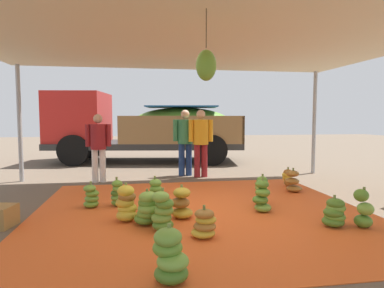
# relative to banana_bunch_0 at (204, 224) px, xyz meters

# --- Properties ---
(ground_plane) EXTENTS (40.00, 40.00, 0.00)m
(ground_plane) POSITION_rel_banana_bunch_0_xyz_m (0.17, 4.12, -0.18)
(ground_plane) COLOR brown
(tarp_orange) EXTENTS (5.38, 5.04, 0.01)m
(tarp_orange) POSITION_rel_banana_bunch_0_xyz_m (0.17, 1.12, -0.17)
(tarp_orange) COLOR #E05B23
(tarp_orange) RESTS_ON ground
(tent_canopy) EXTENTS (8.00, 7.00, 2.86)m
(tent_canopy) POSITION_rel_banana_bunch_0_xyz_m (0.17, 1.02, 2.60)
(tent_canopy) COLOR #9EA0A5
(tent_canopy) RESTS_ON ground
(banana_bunch_0) EXTENTS (0.41, 0.41, 0.41)m
(banana_bunch_0) POSITION_rel_banana_bunch_0_xyz_m (0.00, 0.00, 0.00)
(banana_bunch_0) COLOR gold
(banana_bunch_0) RESTS_ON tarp_orange
(banana_bunch_1) EXTENTS (0.43, 0.41, 0.45)m
(banana_bunch_1) POSITION_rel_banana_bunch_0_xyz_m (1.89, 0.11, 0.02)
(banana_bunch_1) COLOR #477523
(banana_bunch_1) RESTS_ON tarp_orange
(banana_bunch_2) EXTENTS (0.36, 0.33, 0.43)m
(banana_bunch_2) POSITION_rel_banana_bunch_0_xyz_m (2.49, 2.83, 0.01)
(banana_bunch_2) COLOR #996628
(banana_bunch_2) RESTS_ON tarp_orange
(banana_bunch_3) EXTENTS (0.40, 0.41, 0.59)m
(banana_bunch_3) POSITION_rel_banana_bunch_0_xyz_m (-0.51, 0.32, 0.09)
(banana_bunch_3) COLOR #518428
(banana_bunch_3) RESTS_ON tarp_orange
(banana_bunch_4) EXTENTS (0.32, 0.32, 0.51)m
(banana_bunch_4) POSITION_rel_banana_bunch_0_xyz_m (-1.20, 1.69, 0.05)
(banana_bunch_4) COLOR #60932D
(banana_bunch_4) RESTS_ON tarp_orange
(banana_bunch_5) EXTENTS (0.40, 0.36, 0.57)m
(banana_bunch_5) POSITION_rel_banana_bunch_0_xyz_m (1.15, 0.97, 0.08)
(banana_bunch_5) COLOR #75A83D
(banana_bunch_5) RESTS_ON tarp_orange
(banana_bunch_6) EXTENTS (0.34, 0.35, 0.46)m
(banana_bunch_6) POSITION_rel_banana_bunch_0_xyz_m (-1.63, 1.66, 0.02)
(banana_bunch_6) COLOR #60932D
(banana_bunch_6) RESTS_ON tarp_orange
(banana_bunch_7) EXTENTS (0.43, 0.46, 0.57)m
(banana_bunch_7) POSITION_rel_banana_bunch_0_xyz_m (-1.02, 0.85, 0.09)
(banana_bunch_7) COLOR gold
(banana_bunch_7) RESTS_ON tarp_orange
(banana_bunch_8) EXTENTS (0.34, 0.34, 0.57)m
(banana_bunch_8) POSITION_rel_banana_bunch_0_xyz_m (2.25, -0.01, 0.08)
(banana_bunch_8) COLOR #518428
(banana_bunch_8) RESTS_ON tarp_orange
(banana_bunch_9) EXTENTS (0.32, 0.32, 0.55)m
(banana_bunch_9) POSITION_rel_banana_bunch_0_xyz_m (1.29, 1.36, 0.07)
(banana_bunch_9) COLOR #60932D
(banana_bunch_9) RESTS_ON tarp_orange
(banana_bunch_10) EXTENTS (0.45, 0.45, 0.55)m
(banana_bunch_10) POSITION_rel_banana_bunch_0_xyz_m (-0.55, -1.11, 0.07)
(banana_bunch_10) COLOR #477523
(banana_bunch_10) RESTS_ON tarp_orange
(banana_bunch_11) EXTENTS (0.35, 0.32, 0.59)m
(banana_bunch_11) POSITION_rel_banana_bunch_0_xyz_m (-0.56, 1.26, 0.08)
(banana_bunch_11) COLOR #477523
(banana_bunch_11) RESTS_ON tarp_orange
(banana_bunch_12) EXTENTS (0.46, 0.45, 0.52)m
(banana_bunch_12) POSITION_rel_banana_bunch_0_xyz_m (-0.19, 0.83, 0.05)
(banana_bunch_12) COLOR gold
(banana_bunch_12) RESTS_ON tarp_orange
(banana_bunch_13) EXTENTS (0.44, 0.44, 0.50)m
(banana_bunch_13) POSITION_rel_banana_bunch_0_xyz_m (2.32, 2.27, 0.04)
(banana_bunch_13) COLOR #996628
(banana_bunch_13) RESTS_ON tarp_orange
(banana_bunch_14) EXTENTS (0.42, 0.42, 0.52)m
(banana_bunch_14) POSITION_rel_banana_bunch_0_xyz_m (-0.71, 0.60, 0.06)
(banana_bunch_14) COLOR #518428
(banana_bunch_14) RESTS_ON tarp_orange
(cargo_truck_main) EXTENTS (6.77, 3.26, 2.40)m
(cargo_truck_main) POSITION_rel_banana_bunch_0_xyz_m (-0.73, 7.70, 1.06)
(cargo_truck_main) COLOR #2D2D2D
(cargo_truck_main) RESTS_ON ground
(worker_0) EXTENTS (0.59, 0.36, 1.62)m
(worker_0) POSITION_rel_banana_bunch_0_xyz_m (-1.77, 4.03, 0.77)
(worker_0) COLOR silver
(worker_0) RESTS_ON ground
(worker_1) EXTENTS (0.64, 0.39, 1.75)m
(worker_1) POSITION_rel_banana_bunch_0_xyz_m (0.40, 4.60, 0.84)
(worker_1) COLOR navy
(worker_1) RESTS_ON ground
(worker_2) EXTENTS (0.64, 0.39, 1.74)m
(worker_2) POSITION_rel_banana_bunch_0_xyz_m (0.77, 4.33, 0.84)
(worker_2) COLOR maroon
(worker_2) RESTS_ON ground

